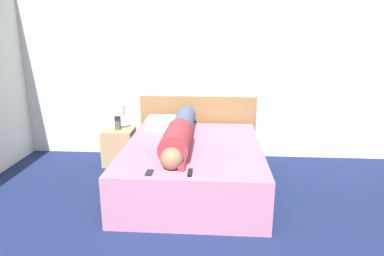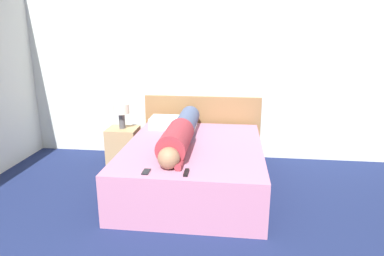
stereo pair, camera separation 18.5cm
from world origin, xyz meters
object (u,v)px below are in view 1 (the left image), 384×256
(pillow_near_headboard, at_px, (170,123))
(tv_remote, at_px, (190,173))
(nightstand, at_px, (119,147))
(person_lying, at_px, (180,133))
(cell_phone, at_px, (149,173))
(bed, at_px, (193,167))
(table_lamp, at_px, (117,112))

(pillow_near_headboard, bearing_deg, tv_remote, -75.85)
(nightstand, xyz_separation_m, pillow_near_headboard, (0.72, 0.01, 0.36))
(person_lying, xyz_separation_m, tv_remote, (0.18, -0.84, -0.13))
(nightstand, height_order, cell_phone, cell_phone)
(cell_phone, bearing_deg, pillow_near_headboard, 90.35)
(person_lying, bearing_deg, bed, -4.39)
(nightstand, distance_m, person_lying, 1.24)
(bed, distance_m, person_lying, 0.44)
(table_lamp, bearing_deg, cell_phone, -64.62)
(tv_remote, bearing_deg, table_lamp, 125.99)
(pillow_near_headboard, bearing_deg, bed, -63.19)
(cell_phone, bearing_deg, person_lying, 76.99)
(bed, height_order, tv_remote, tv_remote)
(person_lying, height_order, tv_remote, person_lying)
(bed, relative_size, tv_remote, 13.21)
(pillow_near_headboard, bearing_deg, cell_phone, -89.65)
(nightstand, xyz_separation_m, tv_remote, (1.11, -1.53, 0.30))
(nightstand, distance_m, cell_phone, 1.74)
(table_lamp, relative_size, tv_remote, 2.34)
(tv_remote, bearing_deg, cell_phone, -178.22)
(nightstand, relative_size, table_lamp, 1.45)
(table_lamp, bearing_deg, pillow_near_headboard, 1.04)
(nightstand, bearing_deg, bed, -32.91)
(table_lamp, distance_m, person_lying, 1.16)
(bed, distance_m, cell_phone, 0.96)
(nightstand, xyz_separation_m, person_lying, (0.93, -0.69, 0.43))
(nightstand, distance_m, tv_remote, 1.92)
(person_lying, distance_m, pillow_near_headboard, 0.74)
(bed, bearing_deg, pillow_near_headboard, 116.81)
(bed, bearing_deg, person_lying, 175.61)
(person_lying, bearing_deg, table_lamp, 143.43)
(table_lamp, bearing_deg, nightstand, -63.43)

